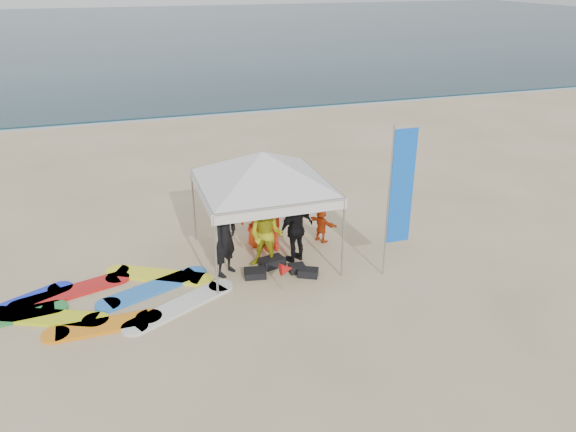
% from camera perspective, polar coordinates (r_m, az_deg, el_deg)
% --- Properties ---
extents(ground, '(120.00, 120.00, 0.00)m').
position_cam_1_polar(ground, '(11.48, -0.11, -11.09)').
color(ground, beige).
rests_on(ground, ground).
extents(ocean, '(160.00, 84.00, 0.08)m').
position_cam_1_polar(ocean, '(69.32, -16.22, 17.65)').
color(ocean, '#0C2633').
rests_on(ocean, ground).
extents(shoreline_foam, '(160.00, 1.20, 0.01)m').
position_cam_1_polar(shoreline_foam, '(28.09, -11.70, 9.90)').
color(shoreline_foam, silver).
rests_on(shoreline_foam, ground).
extents(person_black_a, '(0.82, 0.80, 1.90)m').
position_cam_1_polar(person_black_a, '(12.91, -6.42, -2.13)').
color(person_black_a, black).
rests_on(person_black_a, ground).
extents(person_yellow, '(1.05, 0.99, 1.71)m').
position_cam_1_polar(person_yellow, '(13.16, -2.24, -1.92)').
color(person_yellow, gold).
rests_on(person_yellow, ground).
extents(person_orange_a, '(1.24, 0.75, 1.87)m').
position_cam_1_polar(person_orange_a, '(13.93, -1.74, -0.02)').
color(person_orange_a, red).
rests_on(person_orange_a, ground).
extents(person_black_b, '(1.09, 0.77, 1.72)m').
position_cam_1_polar(person_black_b, '(13.45, 0.84, -1.28)').
color(person_black_b, black).
rests_on(person_black_b, ground).
extents(person_orange_b, '(1.01, 0.72, 1.91)m').
position_cam_1_polar(person_orange_b, '(14.21, -2.90, 0.55)').
color(person_orange_b, '#EB4114').
rests_on(person_orange_b, ground).
extents(person_seated, '(0.66, 0.91, 0.95)m').
position_cam_1_polar(person_seated, '(14.60, 3.42, -0.86)').
color(person_seated, '#C94011').
rests_on(person_seated, ground).
extents(canopy_tent, '(4.13, 4.13, 3.12)m').
position_cam_1_polar(canopy_tent, '(12.95, -2.62, 6.50)').
color(canopy_tent, '#A5A5A8').
rests_on(canopy_tent, ground).
extents(feather_flag, '(0.60, 0.04, 3.58)m').
position_cam_1_polar(feather_flag, '(12.65, 11.33, 2.69)').
color(feather_flag, '#A5A5A8').
rests_on(feather_flag, ground).
extents(marker_pennant, '(0.28, 0.28, 0.64)m').
position_cam_1_polar(marker_pennant, '(12.44, -0.16, -5.41)').
color(marker_pennant, '#A5A5A8').
rests_on(marker_pennant, ground).
extents(gear_pile, '(1.73, 1.19, 0.22)m').
position_cam_1_polar(gear_pile, '(13.29, -0.93, -5.32)').
color(gear_pile, black).
rests_on(gear_pile, ground).
extents(surfboard_spread, '(5.63, 2.93, 0.07)m').
position_cam_1_polar(surfboard_spread, '(12.82, -19.06, -8.30)').
color(surfboard_spread, red).
rests_on(surfboard_spread, ground).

